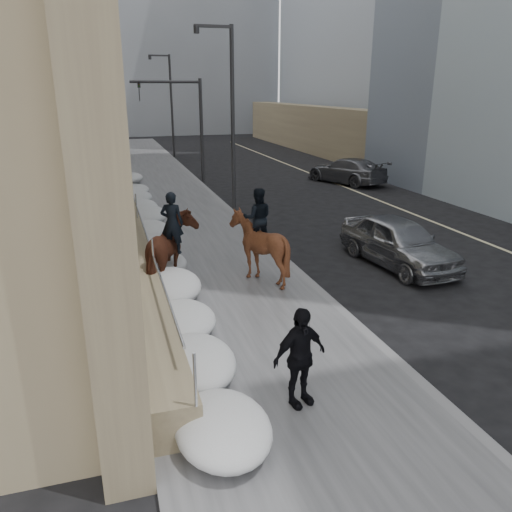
{
  "coord_description": "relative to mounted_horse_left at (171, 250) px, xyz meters",
  "views": [
    {
      "loc": [
        -2.79,
        -8.34,
        5.4
      ],
      "look_at": [
        0.42,
        2.23,
        1.7
      ],
      "focal_mm": 35.0,
      "sensor_mm": 36.0,
      "label": 1
    }
  ],
  "objects": [
    {
      "name": "streetlight_far",
      "position": [
        3.98,
        29.17,
        3.39
      ],
      "size": [
        1.71,
        0.24,
        8.0
      ],
      "color": "#2D2D30",
      "rests_on": "ground"
    },
    {
      "name": "pedestrian",
      "position": [
        1.37,
        -6.16,
        -0.16
      ],
      "size": [
        1.15,
        0.71,
        1.83
      ],
      "primitive_type": "imported",
      "rotation": [
        0.0,
        0.0,
        0.27
      ],
      "color": "black",
      "rests_on": "sidewalk"
    },
    {
      "name": "snow_bank",
      "position": [
        -0.18,
        3.27,
        -0.73
      ],
      "size": [
        1.7,
        18.1,
        0.76
      ],
      "color": "silver",
      "rests_on": "sidewalk"
    },
    {
      "name": "mounted_horse_left",
      "position": [
        0.0,
        0.0,
        0.0
      ],
      "size": [
        1.97,
        2.64,
        2.68
      ],
      "rotation": [
        0.0,
        0.0,
        2.73
      ],
      "color": "#472215",
      "rests_on": "sidewalk"
    },
    {
      "name": "traffic_signal",
      "position": [
        3.31,
        17.17,
        2.81
      ],
      "size": [
        4.1,
        0.22,
        6.0
      ],
      "color": "#2D2D30",
      "rests_on": "ground"
    },
    {
      "name": "sidewalk",
      "position": [
        1.24,
        5.17,
        -1.14
      ],
      "size": [
        5.0,
        80.0,
        0.12
      ],
      "primitive_type": "cube",
      "color": "#47474A",
      "rests_on": "ground"
    },
    {
      "name": "bg_building_mid",
      "position": [
        5.24,
        55.17,
        12.8
      ],
      "size": [
        30.0,
        12.0,
        28.0
      ],
      "primitive_type": "cube",
      "color": "slate",
      "rests_on": "ground"
    },
    {
      "name": "streetlight_mid",
      "position": [
        3.98,
        9.17,
        3.39
      ],
      "size": [
        1.71,
        0.24,
        8.0
      ],
      "color": "#2D2D30",
      "rests_on": "ground"
    },
    {
      "name": "lane_line",
      "position": [
        11.74,
        5.17,
        -1.19
      ],
      "size": [
        0.15,
        70.0,
        0.01
      ],
      "primitive_type": "cube",
      "color": "#BFB78C",
      "rests_on": "ground"
    },
    {
      "name": "limestone_building",
      "position": [
        -4.02,
        15.13,
        7.71
      ],
      "size": [
        6.1,
        44.0,
        18.0
      ],
      "color": "#9A8865",
      "rests_on": "ground"
    },
    {
      "name": "ground",
      "position": [
        1.24,
        -4.83,
        -1.2
      ],
      "size": [
        140.0,
        140.0,
        0.0
      ],
      "primitive_type": "plane",
      "color": "black",
      "rests_on": "ground"
    },
    {
      "name": "car_silver",
      "position": [
        7.21,
        0.05,
        -0.41
      ],
      "size": [
        2.31,
        4.77,
        1.57
      ],
      "primitive_type": "imported",
      "rotation": [
        0.0,
        0.0,
        0.1
      ],
      "color": "gray",
      "rests_on": "ground"
    },
    {
      "name": "car_grey",
      "position": [
        12.38,
        13.99,
        -0.44
      ],
      "size": [
        3.9,
        5.61,
        1.51
      ],
      "primitive_type": "imported",
      "rotation": [
        0.0,
        0.0,
        3.52
      ],
      "color": "#57595F",
      "rests_on": "ground"
    },
    {
      "name": "curb",
      "position": [
        3.86,
        5.17,
        -1.14
      ],
      "size": [
        0.24,
        80.0,
        0.12
      ],
      "primitive_type": "cube",
      "color": "slate",
      "rests_on": "ground"
    },
    {
      "name": "bg_building_far",
      "position": [
        -4.76,
        67.17,
        8.8
      ],
      "size": [
        24.0,
        12.0,
        20.0
      ],
      "primitive_type": "cube",
      "color": "gray",
      "rests_on": "ground"
    },
    {
      "name": "mounted_horse_right",
      "position": [
        2.47,
        -0.16,
        0.04
      ],
      "size": [
        1.98,
        2.14,
        2.67
      ],
      "rotation": [
        0.0,
        0.0,
        2.92
      ],
      "color": "#512917",
      "rests_on": "sidewalk"
    }
  ]
}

